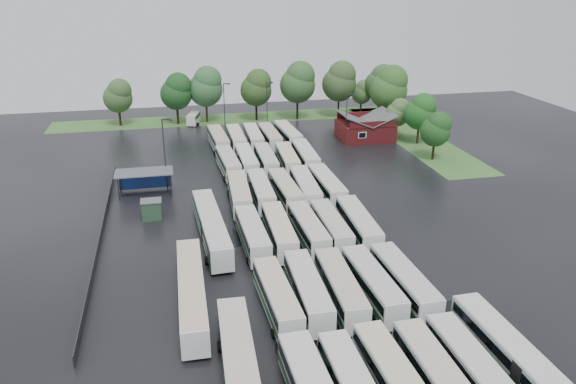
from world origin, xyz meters
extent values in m
plane|color=black|center=(0.00, 0.00, 0.00)|extent=(160.00, 160.00, 0.00)
cube|color=maroon|center=(24.00, 42.80, 1.70)|extent=(10.00, 8.00, 3.40)
cube|color=#4C4F51|center=(21.50, 42.80, 4.30)|extent=(5.07, 8.60, 2.19)
cube|color=#4C4F51|center=(26.50, 42.80, 4.30)|extent=(5.07, 8.60, 2.19)
cube|color=maroon|center=(24.00, 38.80, 3.90)|extent=(9.00, 0.20, 1.20)
cube|color=silver|center=(22.00, 38.75, 2.00)|extent=(1.60, 0.12, 1.20)
cylinder|color=#2D2D30|center=(-20.80, 20.00, 1.70)|extent=(0.16, 0.16, 3.40)
cylinder|color=#2D2D30|center=(-13.60, 20.00, 1.70)|extent=(0.16, 0.16, 3.40)
cylinder|color=#2D2D30|center=(-20.80, 23.20, 1.70)|extent=(0.16, 0.16, 3.40)
cylinder|color=#2D2D30|center=(-13.60, 23.20, 1.70)|extent=(0.16, 0.16, 3.40)
cube|color=#4C4F51|center=(-17.20, 21.60, 3.50)|extent=(8.20, 4.20, 0.15)
cube|color=navy|center=(-17.20, 23.50, 1.60)|extent=(7.60, 0.08, 2.60)
cube|color=#24422B|center=(-16.20, 12.60, 1.25)|extent=(2.50, 2.00, 2.50)
cube|color=#4C4F51|center=(-16.20, 12.60, 2.56)|extent=(2.70, 2.20, 0.12)
cube|color=#3E6C2C|center=(2.00, 64.80, 0.01)|extent=(80.00, 10.00, 0.01)
cube|color=#3E6C2C|center=(34.00, 42.80, 0.01)|extent=(10.00, 50.00, 0.01)
cube|color=#2D2D30|center=(-22.20, 8.00, 0.60)|extent=(0.10, 50.00, 1.20)
cube|color=beige|center=(-4.39, -26.24, 3.27)|extent=(2.75, 11.77, 0.12)
cylinder|color=black|center=(-4.39, -22.37, 0.45)|extent=(2.56, 0.97, 0.97)
cube|color=beige|center=(-1.36, -26.28, 3.11)|extent=(2.39, 11.17, 0.11)
cylinder|color=black|center=(-1.36, -22.61, 0.43)|extent=(2.44, 0.92, 0.92)
cube|color=silver|center=(1.96, -25.86, 1.78)|extent=(2.76, 11.76, 2.68)
cube|color=black|center=(1.96, -25.86, 2.31)|extent=(2.81, 11.29, 0.86)
cube|color=beige|center=(1.96, -25.86, 3.17)|extent=(2.66, 11.41, 0.12)
cylinder|color=black|center=(1.96, -22.11, 0.44)|extent=(2.49, 0.94, 0.94)
cube|color=silver|center=(5.17, -26.32, 1.79)|extent=(2.45, 11.75, 2.69)
cube|color=black|center=(5.17, -26.32, 2.33)|extent=(2.51, 11.28, 0.86)
cube|color=beige|center=(5.17, -26.32, 3.18)|extent=(2.35, 11.40, 0.12)
cylinder|color=black|center=(5.17, -22.56, 0.44)|extent=(2.50, 0.94, 0.94)
cube|color=silver|center=(8.28, -25.88, 1.77)|extent=(2.44, 11.61, 2.66)
cube|color=black|center=(8.28, -25.88, 2.30)|extent=(2.49, 11.15, 0.85)
cube|color=#1B4F22|center=(8.28, -25.88, 1.18)|extent=(2.48, 11.38, 0.59)
cube|color=beige|center=(8.28, -25.88, 3.14)|extent=(2.34, 11.27, 0.12)
cylinder|color=black|center=(8.28, -22.16, 0.44)|extent=(2.47, 0.93, 0.93)
cube|color=silver|center=(-4.38, -12.58, 1.75)|extent=(2.80, 11.56, 2.63)
cube|color=black|center=(-4.38, -12.58, 2.27)|extent=(2.84, 11.11, 0.84)
cube|color=#14521C|center=(-4.38, -12.58, 1.17)|extent=(2.84, 11.34, 0.58)
cube|color=beige|center=(-4.38, -12.58, 3.11)|extent=(2.69, 11.22, 0.11)
cylinder|color=black|center=(-4.38, -16.25, 0.43)|extent=(2.44, 0.92, 0.92)
cylinder|color=black|center=(-4.38, -8.90, 0.43)|extent=(2.44, 0.92, 0.92)
cube|color=silver|center=(-1.29, -12.07, 1.81)|extent=(2.78, 11.94, 2.72)
cube|color=black|center=(-1.29, -12.07, 2.35)|extent=(2.83, 11.47, 0.87)
cube|color=#165324|center=(-1.29, -12.07, 1.21)|extent=(2.83, 11.71, 0.60)
cube|color=beige|center=(-1.29, -12.07, 3.22)|extent=(2.67, 11.58, 0.12)
cylinder|color=black|center=(-1.29, -15.87, 0.45)|extent=(2.52, 0.95, 0.95)
cylinder|color=black|center=(-1.29, -8.27, 0.45)|extent=(2.52, 0.95, 0.95)
cube|color=silver|center=(1.92, -12.30, 1.80)|extent=(2.85, 11.88, 2.71)
cube|color=black|center=(1.92, -12.30, 2.34)|extent=(2.89, 11.41, 0.87)
cube|color=#175820|center=(1.92, -12.30, 1.20)|extent=(2.89, 11.65, 0.60)
cube|color=#BDAF9C|center=(1.92, -12.30, 3.20)|extent=(2.74, 11.52, 0.12)
cylinder|color=black|center=(1.92, -16.07, 0.44)|extent=(2.51, 0.94, 0.94)
cylinder|color=black|center=(1.92, -8.52, 0.44)|extent=(2.51, 0.94, 0.94)
cube|color=silver|center=(5.20, -12.28, 1.79)|extent=(2.78, 11.86, 2.70)
cube|color=black|center=(5.20, -12.28, 2.33)|extent=(2.83, 11.39, 0.86)
cube|color=#1F5527|center=(5.20, -12.28, 1.20)|extent=(2.83, 11.62, 0.59)
cube|color=beige|center=(5.20, -12.28, 3.19)|extent=(2.68, 11.50, 0.12)
cylinder|color=black|center=(5.20, -16.06, 0.44)|extent=(2.51, 0.94, 0.94)
cylinder|color=black|center=(5.20, -8.51, 0.44)|extent=(2.51, 0.94, 0.94)
cube|color=silver|center=(8.36, -12.54, 1.83)|extent=(2.81, 12.09, 2.76)
cube|color=black|center=(8.36, -12.54, 2.38)|extent=(2.86, 11.61, 0.88)
cube|color=#204924|center=(8.36, -12.54, 1.22)|extent=(2.86, 11.85, 0.61)
cube|color=beige|center=(8.36, -12.54, 3.26)|extent=(2.70, 11.73, 0.12)
cylinder|color=black|center=(8.36, -16.39, 0.45)|extent=(2.56, 0.96, 0.96)
cylinder|color=black|center=(8.36, -8.70, 0.45)|extent=(2.56, 0.96, 0.96)
cube|color=silver|center=(-4.56, 1.34, 1.77)|extent=(2.63, 11.68, 2.67)
cube|color=black|center=(-4.56, 1.34, 2.30)|extent=(2.68, 11.21, 0.85)
cube|color=#1E5024|center=(-4.56, 1.34, 1.18)|extent=(2.68, 11.45, 0.59)
cube|color=beige|center=(-4.56, 1.34, 3.15)|extent=(2.53, 11.33, 0.12)
cylinder|color=black|center=(-4.56, -2.39, 0.44)|extent=(2.47, 0.93, 0.93)
cylinder|color=black|center=(-4.56, 5.06, 0.44)|extent=(2.47, 0.93, 0.93)
cube|color=silver|center=(-1.35, 1.54, 1.79)|extent=(2.74, 11.86, 2.70)
cube|color=black|center=(-1.35, 1.54, 2.34)|extent=(2.79, 11.39, 0.87)
cube|color=#185021|center=(-1.35, 1.54, 1.20)|extent=(2.79, 11.62, 0.60)
cube|color=beige|center=(-1.35, 1.54, 3.20)|extent=(2.63, 11.50, 0.12)
cylinder|color=black|center=(-1.35, -2.24, 0.44)|extent=(2.51, 0.94, 0.94)
cylinder|color=black|center=(-1.35, 5.32, 0.44)|extent=(2.51, 0.94, 0.94)
cube|color=silver|center=(2.16, 1.41, 1.75)|extent=(2.62, 11.54, 2.63)
cube|color=black|center=(2.16, 1.41, 2.27)|extent=(2.67, 11.08, 0.84)
cube|color=#175122|center=(2.16, 1.41, 1.17)|extent=(2.67, 11.31, 0.58)
cube|color=beige|center=(2.16, 1.41, 3.11)|extent=(2.52, 11.19, 0.11)
cylinder|color=black|center=(2.16, -2.27, 0.43)|extent=(2.44, 0.92, 0.92)
cylinder|color=black|center=(2.16, 5.08, 0.43)|extent=(2.44, 0.92, 0.92)
cube|color=silver|center=(5.01, 1.49, 1.75)|extent=(2.49, 11.50, 2.63)
cube|color=black|center=(5.01, 1.49, 2.27)|extent=(2.54, 11.04, 0.84)
cube|color=#194F21|center=(5.01, 1.49, 1.17)|extent=(2.54, 11.27, 0.58)
cube|color=#BAB3A6|center=(5.01, 1.49, 3.11)|extent=(2.39, 11.16, 0.11)
cylinder|color=black|center=(5.01, -2.18, 0.43)|extent=(2.44, 0.92, 0.92)
cylinder|color=black|center=(5.01, 5.17, 0.43)|extent=(2.44, 0.92, 0.92)
cube|color=silver|center=(8.38, 1.26, 1.85)|extent=(3.05, 12.25, 2.79)
cube|color=black|center=(8.38, 1.26, 2.41)|extent=(3.09, 11.77, 0.89)
cube|color=#14441C|center=(8.38, 1.26, 1.24)|extent=(3.09, 12.01, 0.61)
cube|color=beige|center=(8.38, 1.26, 3.29)|extent=(2.93, 11.89, 0.12)
cylinder|color=black|center=(8.38, -2.63, 0.46)|extent=(2.58, 0.97, 0.97)
cylinder|color=black|center=(8.38, 5.15, 0.46)|extent=(2.58, 0.97, 0.97)
cube|color=silver|center=(-4.36, 14.47, 1.82)|extent=(3.09, 12.10, 2.75)
cube|color=black|center=(-4.36, 14.47, 2.37)|extent=(3.13, 11.62, 0.88)
cube|color=#16541E|center=(-4.36, 14.47, 1.22)|extent=(3.13, 11.86, 0.60)
cube|color=#C5B497|center=(-4.36, 14.47, 3.25)|extent=(2.97, 11.73, 0.12)
cylinder|color=black|center=(-4.36, 10.63, 0.45)|extent=(2.55, 0.96, 0.96)
cylinder|color=black|center=(-4.36, 18.31, 0.45)|extent=(2.55, 0.96, 0.96)
cube|color=silver|center=(-1.26, 14.83, 1.78)|extent=(2.66, 11.74, 2.68)
cube|color=black|center=(-1.26, 14.83, 2.31)|extent=(2.71, 11.27, 0.86)
cube|color=#24582E|center=(-1.26, 14.83, 1.19)|extent=(2.70, 11.51, 0.59)
cube|color=beige|center=(-1.26, 14.83, 3.17)|extent=(2.55, 11.39, 0.12)
cylinder|color=black|center=(-1.26, 11.09, 0.44)|extent=(2.49, 0.94, 0.94)
cylinder|color=black|center=(-1.26, 18.57, 0.44)|extent=(2.49, 0.94, 0.94)
cube|color=silver|center=(2.11, 14.50, 1.77)|extent=(2.80, 11.71, 2.67)
cube|color=black|center=(2.11, 14.50, 2.30)|extent=(2.84, 11.25, 0.85)
cube|color=#1F4B28|center=(2.11, 14.50, 1.18)|extent=(2.84, 11.48, 0.59)
cube|color=#BFB49A|center=(2.11, 14.50, 3.15)|extent=(2.69, 11.36, 0.12)
cylinder|color=black|center=(2.11, 10.78, 0.44)|extent=(2.47, 0.93, 0.93)
cylinder|color=black|center=(2.11, 18.22, 0.44)|extent=(2.47, 0.93, 0.93)
cube|color=silver|center=(5.06, 14.57, 1.84)|extent=(3.13, 12.18, 2.77)
cube|color=black|center=(5.06, 14.57, 2.39)|extent=(3.16, 11.70, 0.89)
cube|color=#1E4825|center=(5.06, 14.57, 1.23)|extent=(3.16, 11.94, 0.61)
cube|color=beige|center=(5.06, 14.57, 3.27)|extent=(3.01, 11.81, 0.12)
cylinder|color=black|center=(5.06, 10.71, 0.45)|extent=(2.56, 0.97, 0.97)
cylinder|color=black|center=(5.06, 18.43, 0.45)|extent=(2.56, 0.97, 0.97)
cube|color=silver|center=(8.25, 14.75, 1.84)|extent=(2.63, 12.12, 2.77)
cube|color=black|center=(8.25, 14.75, 2.39)|extent=(2.68, 11.64, 0.89)
cube|color=#184620|center=(8.25, 14.75, 1.23)|extent=(2.67, 11.88, 0.61)
cube|color=beige|center=(8.25, 14.75, 3.28)|extent=(2.52, 11.76, 0.12)
cylinder|color=black|center=(8.25, 10.88, 0.45)|extent=(2.57, 0.97, 0.97)
cylinder|color=black|center=(8.25, 18.62, 0.45)|extent=(2.57, 0.97, 0.97)
cube|color=silver|center=(-4.28, 28.29, 1.75)|extent=(2.93, 11.64, 2.64)
cube|color=black|center=(-4.28, 28.29, 2.28)|extent=(2.96, 11.18, 0.85)
cube|color=#214927|center=(-4.28, 28.29, 1.17)|extent=(2.97, 11.41, 0.58)
cube|color=#BBB3A4|center=(-4.28, 28.29, 3.13)|extent=(2.82, 11.29, 0.12)
cylinder|color=black|center=(-4.28, 24.60, 0.43)|extent=(2.45, 0.92, 0.92)
cylinder|color=black|center=(-4.28, 31.99, 0.43)|extent=(2.45, 0.92, 0.92)
cube|color=silver|center=(-1.27, 28.69, 1.78)|extent=(2.49, 11.72, 2.68)
cube|color=black|center=(-1.27, 28.69, 2.32)|extent=(2.55, 11.25, 0.86)
cube|color=#1E4B24|center=(-1.27, 28.69, 1.19)|extent=(2.54, 11.48, 0.59)
cube|color=silver|center=(-1.27, 28.69, 3.17)|extent=(2.39, 11.37, 0.12)
cylinder|color=black|center=(-1.27, 24.94, 0.44)|extent=(2.49, 0.94, 0.94)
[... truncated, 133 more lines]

